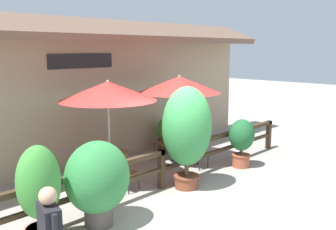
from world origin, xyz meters
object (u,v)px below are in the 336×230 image
chair_near_wallside (97,158)px  chair_middle_wallside (164,142)px  chair_near_streetside (126,171)px  potted_plant_entrance_palm (187,129)px  potted_plant_tall_tropical (39,189)px  potted_plant_corner_fern (242,139)px  dining_table_middle (179,142)px  patio_umbrella_middle (180,85)px  patio_umbrella_near (108,91)px  potted_plant_broad_leaf (98,179)px  potted_plant_small_flowering (166,133)px  dining_table_near (110,159)px  chair_middle_streetside (197,151)px

chair_near_wallside → chair_middle_wallside: bearing=164.0°
chair_near_streetside → potted_plant_entrance_palm: potted_plant_entrance_palm is taller
potted_plant_tall_tropical → potted_plant_corner_fern: bearing=-0.7°
dining_table_middle → chair_middle_wallside: bearing=83.9°
chair_middle_wallside → potted_plant_entrance_palm: 2.86m
patio_umbrella_middle → dining_table_middle: 1.70m
patio_umbrella_near → potted_plant_broad_leaf: (-1.60, -1.74, -1.40)m
potted_plant_entrance_palm → potted_plant_broad_leaf: size_ratio=1.50×
patio_umbrella_near → potted_plant_broad_leaf: 2.75m
potted_plant_tall_tropical → potted_plant_corner_fern: 6.07m
potted_plant_small_flowering → dining_table_middle: bearing=-121.3°
patio_umbrella_middle → dining_table_middle: bearing=0.0°
chair_middle_wallside → potted_plant_tall_tropical: bearing=25.9°
potted_plant_entrance_palm → potted_plant_small_flowering: 3.80m
patio_umbrella_near → chair_middle_wallside: bearing=12.9°
potted_plant_tall_tropical → potted_plant_small_flowering: 6.69m
dining_table_middle → patio_umbrella_middle: bearing=0.0°
chair_near_streetside → patio_umbrella_middle: size_ratio=0.32×
patio_umbrella_near → chair_middle_wallside: size_ratio=3.08×
chair_near_streetside → chair_middle_wallside: (2.61, 1.26, 0.00)m
potted_plant_entrance_palm → potted_plant_tall_tropical: bearing=179.6°
potted_plant_tall_tropical → dining_table_middle: bearing=16.3°
potted_plant_tall_tropical → dining_table_near: bearing=30.9°
chair_near_wallside → potted_plant_entrance_palm: potted_plant_entrance_palm is taller
patio_umbrella_near → chair_near_wallside: patio_umbrella_near is taller
potted_plant_corner_fern → potted_plant_small_flowering: size_ratio=1.33×
dining_table_near → potted_plant_corner_fern: size_ratio=0.64×
chair_near_streetside → potted_plant_small_flowering: 3.89m
patio_umbrella_middle → dining_table_middle: (0.00, 0.00, -1.70)m
dining_table_near → chair_near_streetside: size_ratio=1.06×
chair_near_wallside → chair_middle_wallside: 2.47m
dining_table_middle → potted_plant_broad_leaf: size_ratio=0.54×
chair_near_streetside → potted_plant_small_flowering: (3.37, 1.95, 0.06)m
patio_umbrella_near → patio_umbrella_middle: same height
dining_table_near → chair_near_wallside: size_ratio=1.06×
chair_near_wallside → chair_middle_wallside: size_ratio=1.00×
chair_near_streetside → dining_table_middle: bearing=4.4°
dining_table_near → potted_plant_broad_leaf: size_ratio=0.54×
chair_middle_streetside → dining_table_near: bearing=163.7°
dining_table_middle → potted_plant_corner_fern: bearing=-60.7°
dining_table_middle → potted_plant_tall_tropical: potted_plant_tall_tropical is taller
potted_plant_tall_tropical → chair_middle_streetside: bearing=9.0°
chair_near_streetside → potted_plant_broad_leaf: bearing=-154.0°
potted_plant_entrance_palm → chair_near_streetside: bearing=139.2°
potted_plant_entrance_palm → potted_plant_tall_tropical: potted_plant_entrance_palm is taller
chair_middle_streetside → potted_plant_entrance_palm: bearing=-147.3°
potted_plant_entrance_palm → potted_plant_small_flowering: size_ratio=2.38×
chair_middle_streetside → potted_plant_entrance_palm: potted_plant_entrance_palm is taller
chair_near_streetside → potted_plant_tall_tropical: 2.86m
chair_middle_wallside → potted_plant_corner_fern: potted_plant_corner_fern is taller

